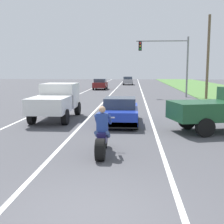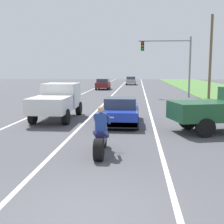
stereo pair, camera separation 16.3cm
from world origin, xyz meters
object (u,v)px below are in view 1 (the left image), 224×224
(distant_car_far_ahead, at_px, (100,84))
(distant_car_further_ahead, at_px, (128,80))
(motorcycle_with_rider, at_px, (102,137))
(traffic_light_mast_near, at_px, (171,57))
(sports_car_blue, at_px, (120,112))
(pickup_truck_left_lane_white, at_px, (56,100))

(distant_car_far_ahead, height_order, distant_car_further_ahead, same)
(motorcycle_with_rider, bearing_deg, traffic_light_mast_near, 77.51)
(motorcycle_with_rider, relative_size, distant_car_further_ahead, 0.55)
(sports_car_blue, relative_size, traffic_light_mast_near, 0.72)
(motorcycle_with_rider, bearing_deg, distant_car_far_ahead, 96.60)
(motorcycle_with_rider, height_order, traffic_light_mast_near, traffic_light_mast_near)
(traffic_light_mast_near, bearing_deg, distant_car_further_ahead, 101.08)
(pickup_truck_left_lane_white, height_order, distant_car_further_ahead, pickup_truck_left_lane_white)
(motorcycle_with_rider, relative_size, pickup_truck_left_lane_white, 0.46)
(traffic_light_mast_near, relative_size, distant_car_far_ahead, 1.50)
(traffic_light_mast_near, height_order, distant_car_further_ahead, traffic_light_mast_near)
(pickup_truck_left_lane_white, bearing_deg, distant_car_far_ahead, 90.91)
(sports_car_blue, height_order, traffic_light_mast_near, traffic_light_mast_near)
(motorcycle_with_rider, xyz_separation_m, distant_car_far_ahead, (-3.73, 32.20, 0.18))
(motorcycle_with_rider, distance_m, distant_car_far_ahead, 32.41)
(pickup_truck_left_lane_white, xyz_separation_m, distant_car_far_ahead, (-0.40, 25.33, -0.33))
(sports_car_blue, height_order, distant_car_far_ahead, distant_car_far_ahead)
(traffic_light_mast_near, xyz_separation_m, distant_car_far_ahead, (-8.39, 11.12, -3.26))
(traffic_light_mast_near, xyz_separation_m, distant_car_further_ahead, (-4.78, 24.42, -3.26))
(distant_car_far_ahead, bearing_deg, distant_car_further_ahead, 74.80)
(pickup_truck_left_lane_white, bearing_deg, motorcycle_with_rider, -64.16)
(sports_car_blue, bearing_deg, motorcycle_with_rider, -93.08)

